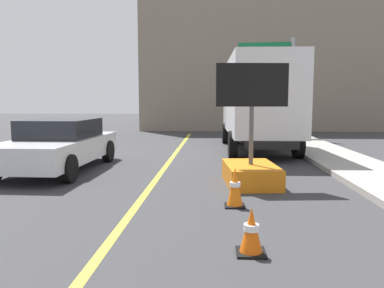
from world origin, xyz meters
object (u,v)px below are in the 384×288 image
object	(u,v)px
arrow_board_trailer	(251,163)
traffic_cone_mid_lane	(251,231)
box_truck	(258,102)
pickup_car	(59,145)
traffic_cone_far_lane	(235,187)
highway_guide_sign	(276,70)

from	to	relation	value
arrow_board_trailer	traffic_cone_mid_lane	world-z (taller)	arrow_board_trailer
box_truck	pickup_car	distance (m)	7.43
pickup_car	arrow_board_trailer	bearing A→B (deg)	-16.27
traffic_cone_mid_lane	traffic_cone_far_lane	size ratio (longest dim) A/B	0.82
pickup_car	traffic_cone_far_lane	xyz separation A→B (m)	(4.59, -3.36, -0.35)
arrow_board_trailer	highway_guide_sign	bearing A→B (deg)	78.11
highway_guide_sign	box_truck	bearing A→B (deg)	-106.26
box_truck	pickup_car	world-z (taller)	box_truck
traffic_cone_mid_lane	box_truck	bearing A→B (deg)	82.99
pickup_car	traffic_cone_mid_lane	xyz separation A→B (m)	(4.67, -5.44, -0.41)
pickup_car	highway_guide_sign	distance (m)	12.20
pickup_car	traffic_cone_far_lane	size ratio (longest dim) A/B	6.53
highway_guide_sign	traffic_cone_mid_lane	distance (m)	15.37
highway_guide_sign	traffic_cone_far_lane	size ratio (longest dim) A/B	7.04
arrow_board_trailer	traffic_cone_far_lane	size ratio (longest dim) A/B	3.80
highway_guide_sign	traffic_cone_far_lane	world-z (taller)	highway_guide_sign
pickup_car	traffic_cone_mid_lane	distance (m)	7.18
box_truck	traffic_cone_far_lane	bearing A→B (deg)	-99.46
traffic_cone_far_lane	arrow_board_trailer	bearing A→B (deg)	76.34
pickup_car	traffic_cone_mid_lane	size ratio (longest dim) A/B	7.99
traffic_cone_mid_lane	pickup_car	bearing A→B (deg)	130.64
traffic_cone_mid_lane	traffic_cone_far_lane	xyz separation A→B (m)	(-0.08, 2.08, 0.06)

